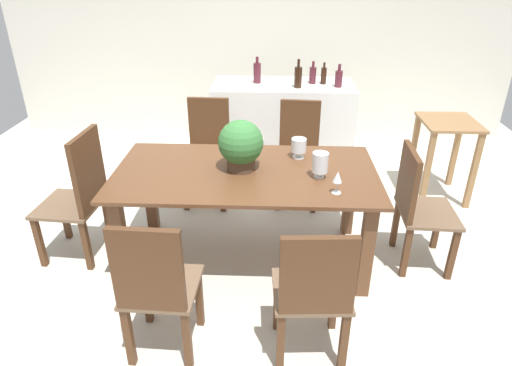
{
  "coord_description": "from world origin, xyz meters",
  "views": [
    {
      "loc": [
        0.2,
        -3.21,
        2.17
      ],
      "look_at": [
        0.07,
        -0.13,
        0.6
      ],
      "focal_mm": 31.25,
      "sensor_mm": 36.0,
      "label": 1
    }
  ],
  "objects_px": {
    "crystal_vase_left": "(320,163)",
    "wine_bottle_green": "(298,77)",
    "wine_bottle_tall": "(324,75)",
    "wine_bottle_amber": "(339,78)",
    "wine_glass": "(338,178)",
    "chair_near_left": "(156,286)",
    "chair_head_end": "(80,192)",
    "wine_bottle_dark": "(257,72)",
    "chair_foot_end": "(417,202)",
    "crystal_vase_center_near": "(299,146)",
    "chair_far_right": "(298,148)",
    "kitchen_counter": "(282,124)",
    "chair_far_left": "(208,146)",
    "dining_table": "(246,186)",
    "flower_centerpiece": "(241,145)",
    "wine_bottle_clear": "(313,75)",
    "chair_near_right": "(314,291)",
    "side_table": "(446,142)"
  },
  "relations": [
    {
      "from": "crystal_vase_left",
      "to": "wine_bottle_green",
      "type": "distance_m",
      "value": 1.85
    },
    {
      "from": "wine_bottle_tall",
      "to": "wine_bottle_amber",
      "type": "bearing_deg",
      "value": -39.7
    },
    {
      "from": "crystal_vase_left",
      "to": "wine_glass",
      "type": "xyz_separation_m",
      "value": [
        0.09,
        -0.23,
        0.0
      ]
    },
    {
      "from": "chair_near_left",
      "to": "chair_head_end",
      "type": "distance_m",
      "value": 1.31
    },
    {
      "from": "crystal_vase_left",
      "to": "wine_bottle_dark",
      "type": "height_order",
      "value": "wine_bottle_dark"
    },
    {
      "from": "chair_foot_end",
      "to": "crystal_vase_center_near",
      "type": "bearing_deg",
      "value": 76.3
    },
    {
      "from": "chair_far_right",
      "to": "wine_glass",
      "type": "distance_m",
      "value": 1.39
    },
    {
      "from": "wine_glass",
      "to": "wine_bottle_amber",
      "type": "xyz_separation_m",
      "value": [
        0.26,
        2.12,
        0.14
      ]
    },
    {
      "from": "wine_bottle_amber",
      "to": "chair_far_right",
      "type": "bearing_deg",
      "value": -119.14
    },
    {
      "from": "chair_head_end",
      "to": "kitchen_counter",
      "type": "bearing_deg",
      "value": 144.82
    },
    {
      "from": "chair_near_left",
      "to": "wine_bottle_tall",
      "type": "xyz_separation_m",
      "value": [
        1.17,
        2.95,
        0.49
      ]
    },
    {
      "from": "chair_far_left",
      "to": "wine_bottle_amber",
      "type": "height_order",
      "value": "wine_bottle_amber"
    },
    {
      "from": "chair_near_left",
      "to": "kitchen_counter",
      "type": "relative_size",
      "value": 0.62
    },
    {
      "from": "wine_bottle_dark",
      "to": "wine_bottle_green",
      "type": "bearing_deg",
      "value": -22.52
    },
    {
      "from": "crystal_vase_left",
      "to": "crystal_vase_center_near",
      "type": "xyz_separation_m",
      "value": [
        -0.13,
        0.34,
        -0.01
      ]
    },
    {
      "from": "dining_table",
      "to": "flower_centerpiece",
      "type": "relative_size",
      "value": 5.15
    },
    {
      "from": "chair_head_end",
      "to": "crystal_vase_center_near",
      "type": "xyz_separation_m",
      "value": [
        1.66,
        0.27,
        0.29
      ]
    },
    {
      "from": "crystal_vase_left",
      "to": "wine_bottle_dark",
      "type": "distance_m",
      "value": 2.1
    },
    {
      "from": "chair_head_end",
      "to": "wine_glass",
      "type": "relative_size",
      "value": 6.55
    },
    {
      "from": "crystal_vase_center_near",
      "to": "wine_bottle_clear",
      "type": "distance_m",
      "value": 1.7
    },
    {
      "from": "flower_centerpiece",
      "to": "wine_bottle_dark",
      "type": "height_order",
      "value": "wine_bottle_dark"
    },
    {
      "from": "crystal_vase_center_near",
      "to": "chair_head_end",
      "type": "bearing_deg",
      "value": -170.85
    },
    {
      "from": "chair_far_right",
      "to": "crystal_vase_center_near",
      "type": "distance_m",
      "value": 0.83
    },
    {
      "from": "chair_far_right",
      "to": "flower_centerpiece",
      "type": "xyz_separation_m",
      "value": [
        -0.47,
        -0.98,
        0.43
      ]
    },
    {
      "from": "wine_bottle_green",
      "to": "chair_foot_end",
      "type": "bearing_deg",
      "value": -64.64
    },
    {
      "from": "chair_far_left",
      "to": "wine_bottle_green",
      "type": "relative_size",
      "value": 3.29
    },
    {
      "from": "crystal_vase_left",
      "to": "wine_glass",
      "type": "distance_m",
      "value": 0.25
    },
    {
      "from": "chair_head_end",
      "to": "wine_bottle_clear",
      "type": "relative_size",
      "value": 4.33
    },
    {
      "from": "chair_foot_end",
      "to": "crystal_vase_center_near",
      "type": "height_order",
      "value": "chair_foot_end"
    },
    {
      "from": "wine_glass",
      "to": "chair_far_right",
      "type": "bearing_deg",
      "value": 97.82
    },
    {
      "from": "chair_foot_end",
      "to": "wine_bottle_tall",
      "type": "height_order",
      "value": "wine_bottle_tall"
    },
    {
      "from": "wine_bottle_dark",
      "to": "chair_far_left",
      "type": "bearing_deg",
      "value": -115.55
    },
    {
      "from": "dining_table",
      "to": "chair_near_right",
      "type": "xyz_separation_m",
      "value": [
        0.44,
        -1.01,
        -0.12
      ]
    },
    {
      "from": "chair_near_left",
      "to": "wine_bottle_green",
      "type": "distance_m",
      "value": 2.96
    },
    {
      "from": "chair_near_left",
      "to": "wine_bottle_dark",
      "type": "distance_m",
      "value": 3.04
    },
    {
      "from": "flower_centerpiece",
      "to": "wine_bottle_amber",
      "type": "relative_size",
      "value": 1.55
    },
    {
      "from": "wine_bottle_clear",
      "to": "crystal_vase_left",
      "type": "bearing_deg",
      "value": -92.36
    },
    {
      "from": "chair_far_right",
      "to": "crystal_vase_left",
      "type": "bearing_deg",
      "value": -80.61
    },
    {
      "from": "kitchen_counter",
      "to": "wine_bottle_tall",
      "type": "relative_size",
      "value": 6.66
    },
    {
      "from": "chair_far_right",
      "to": "wine_bottle_green",
      "type": "bearing_deg",
      "value": 94.27
    },
    {
      "from": "chair_head_end",
      "to": "kitchen_counter",
      "type": "distance_m",
      "value": 2.48
    },
    {
      "from": "chair_far_right",
      "to": "wine_bottle_green",
      "type": "distance_m",
      "value": 0.9
    },
    {
      "from": "wine_bottle_dark",
      "to": "wine_bottle_clear",
      "type": "bearing_deg",
      "value": -0.18
    },
    {
      "from": "chair_near_left",
      "to": "chair_head_end",
      "type": "height_order",
      "value": "chair_head_end"
    },
    {
      "from": "flower_centerpiece",
      "to": "chair_foot_end",
      "type": "bearing_deg",
      "value": -1.29
    },
    {
      "from": "flower_centerpiece",
      "to": "wine_glass",
      "type": "relative_size",
      "value": 2.35
    },
    {
      "from": "wine_bottle_dark",
      "to": "crystal_vase_left",
      "type": "bearing_deg",
      "value": -75.51
    },
    {
      "from": "dining_table",
      "to": "side_table",
      "type": "height_order",
      "value": "side_table"
    },
    {
      "from": "chair_far_left",
      "to": "wine_bottle_green",
      "type": "height_order",
      "value": "wine_bottle_green"
    },
    {
      "from": "wine_bottle_clear",
      "to": "wine_bottle_dark",
      "type": "bearing_deg",
      "value": 179.82
    }
  ]
}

